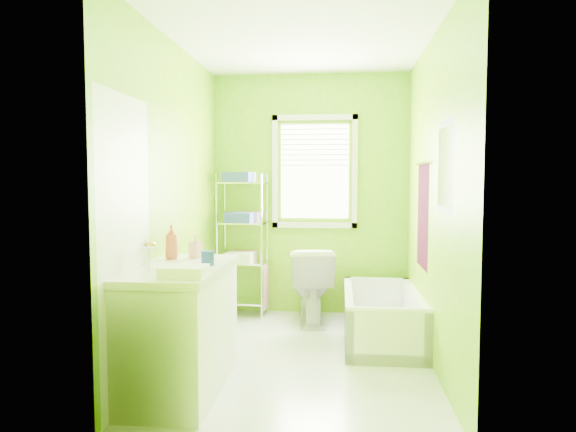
# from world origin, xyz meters

# --- Properties ---
(ground) EXTENTS (2.90, 2.90, 0.00)m
(ground) POSITION_xyz_m (0.00, 0.00, 0.00)
(ground) COLOR silver
(ground) RESTS_ON ground
(room_envelope) EXTENTS (2.14, 2.94, 2.62)m
(room_envelope) POSITION_xyz_m (0.00, 0.00, 1.55)
(room_envelope) COLOR #72AE08
(room_envelope) RESTS_ON ground
(window) EXTENTS (0.92, 0.05, 1.22)m
(window) POSITION_xyz_m (0.05, 1.42, 1.61)
(window) COLOR white
(window) RESTS_ON ground
(door) EXTENTS (0.09, 0.80, 2.00)m
(door) POSITION_xyz_m (-1.04, -1.00, 1.00)
(door) COLOR white
(door) RESTS_ON ground
(right_wall_decor) EXTENTS (0.04, 1.48, 1.17)m
(right_wall_decor) POSITION_xyz_m (1.04, -0.02, 1.32)
(right_wall_decor) COLOR #3C0619
(right_wall_decor) RESTS_ON ground
(bathtub) EXTENTS (0.67, 1.44, 0.47)m
(bathtub) POSITION_xyz_m (0.71, 0.52, 0.15)
(bathtub) COLOR white
(bathtub) RESTS_ON ground
(toilet) EXTENTS (0.53, 0.81, 0.78)m
(toilet) POSITION_xyz_m (0.03, 1.04, 0.39)
(toilet) COLOR white
(toilet) RESTS_ON ground
(vanity) EXTENTS (0.59, 1.15, 1.13)m
(vanity) POSITION_xyz_m (-0.77, -0.75, 0.46)
(vanity) COLOR white
(vanity) RESTS_ON ground
(wire_shelf_unit) EXTENTS (0.54, 0.43, 1.54)m
(wire_shelf_unit) POSITION_xyz_m (-0.71, 1.28, 0.94)
(wire_shelf_unit) COLOR silver
(wire_shelf_unit) RESTS_ON ground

